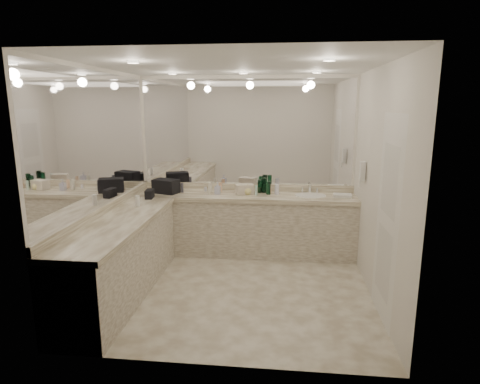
# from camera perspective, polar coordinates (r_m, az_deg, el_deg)

# --- Properties ---
(floor) EXTENTS (3.20, 3.20, 0.00)m
(floor) POSITION_cam_1_polar(r_m,az_deg,el_deg) (5.01, -0.66, -13.43)
(floor) COLOR beige
(floor) RESTS_ON ground
(ceiling) EXTENTS (3.20, 3.20, 0.00)m
(ceiling) POSITION_cam_1_polar(r_m,az_deg,el_deg) (4.54, -0.75, 17.66)
(ceiling) COLOR white
(ceiling) RESTS_ON floor
(wall_back) EXTENTS (3.20, 0.02, 2.60)m
(wall_back) POSITION_cam_1_polar(r_m,az_deg,el_deg) (6.07, 0.97, 3.99)
(wall_back) COLOR silver
(wall_back) RESTS_ON floor
(wall_left) EXTENTS (0.02, 3.00, 2.60)m
(wall_left) POSITION_cam_1_polar(r_m,az_deg,el_deg) (5.04, -19.07, 1.62)
(wall_left) COLOR silver
(wall_left) RESTS_ON floor
(wall_right) EXTENTS (0.02, 3.00, 2.60)m
(wall_right) POSITION_cam_1_polar(r_m,az_deg,el_deg) (4.69, 19.09, 0.86)
(wall_right) COLOR silver
(wall_right) RESTS_ON floor
(vanity_back_base) EXTENTS (3.20, 0.60, 0.84)m
(vanity_back_base) POSITION_cam_1_polar(r_m,az_deg,el_deg) (5.97, 0.68, -4.81)
(vanity_back_base) COLOR beige
(vanity_back_base) RESTS_ON floor
(vanity_back_top) EXTENTS (3.20, 0.64, 0.06)m
(vanity_back_top) POSITION_cam_1_polar(r_m,az_deg,el_deg) (5.85, 0.68, -0.62)
(vanity_back_top) COLOR beige
(vanity_back_top) RESTS_ON vanity_back_base
(vanity_left_base) EXTENTS (0.60, 2.40, 0.84)m
(vanity_left_base) POSITION_cam_1_polar(r_m,az_deg,el_deg) (4.89, -16.61, -9.26)
(vanity_left_base) COLOR beige
(vanity_left_base) RESTS_ON floor
(vanity_left_top) EXTENTS (0.64, 2.42, 0.06)m
(vanity_left_top) POSITION_cam_1_polar(r_m,az_deg,el_deg) (4.75, -16.83, -4.20)
(vanity_left_top) COLOR beige
(vanity_left_top) RESTS_ON vanity_left_base
(backsplash_back) EXTENTS (3.20, 0.04, 0.10)m
(backsplash_back) POSITION_cam_1_polar(r_m,az_deg,el_deg) (6.11, 0.94, 0.72)
(backsplash_back) COLOR beige
(backsplash_back) RESTS_ON vanity_back_top
(backsplash_left) EXTENTS (0.04, 3.00, 0.10)m
(backsplash_left) POSITION_cam_1_polar(r_m,az_deg,el_deg) (5.11, -18.60, -2.25)
(backsplash_left) COLOR beige
(backsplash_left) RESTS_ON vanity_left_top
(mirror_back) EXTENTS (3.12, 0.01, 1.55)m
(mirror_back) POSITION_cam_1_polar(r_m,az_deg,el_deg) (6.01, 0.97, 8.46)
(mirror_back) COLOR white
(mirror_back) RESTS_ON wall_back
(mirror_left) EXTENTS (0.01, 2.92, 1.55)m
(mirror_left) POSITION_cam_1_polar(r_m,az_deg,el_deg) (4.98, -19.33, 7.00)
(mirror_left) COLOR white
(mirror_left) RESTS_ON wall_left
(sink) EXTENTS (0.44, 0.44, 0.03)m
(sink) POSITION_cam_1_polar(r_m,az_deg,el_deg) (5.84, 10.01, -0.56)
(sink) COLOR white
(sink) RESTS_ON vanity_back_top
(faucet) EXTENTS (0.24, 0.16, 0.14)m
(faucet) POSITION_cam_1_polar(r_m,az_deg,el_deg) (6.03, 9.90, 0.57)
(faucet) COLOR silver
(faucet) RESTS_ON vanity_back_top
(wall_phone) EXTENTS (0.06, 0.10, 0.24)m
(wall_phone) POSITION_cam_1_polar(r_m,az_deg,el_deg) (5.35, 17.02, 2.87)
(wall_phone) COLOR white
(wall_phone) RESTS_ON wall_right
(door) EXTENTS (0.02, 0.82, 2.10)m
(door) POSITION_cam_1_polar(r_m,az_deg,el_deg) (4.27, 20.15, -3.74)
(door) COLOR white
(door) RESTS_ON wall_right
(black_toiletry_bag) EXTENTS (0.41, 0.33, 0.20)m
(black_toiletry_bag) POSITION_cam_1_polar(r_m,az_deg,el_deg) (6.01, -10.48, 0.83)
(black_toiletry_bag) COLOR black
(black_toiletry_bag) RESTS_ON vanity_back_top
(black_bag_spill) EXTENTS (0.12, 0.23, 0.12)m
(black_bag_spill) POSITION_cam_1_polar(r_m,az_deg,el_deg) (5.73, -12.73, -0.27)
(black_bag_spill) COLOR black
(black_bag_spill) RESTS_ON vanity_left_top
(cream_cosmetic_case) EXTENTS (0.28, 0.22, 0.14)m
(cream_cosmetic_case) POSITION_cam_1_polar(r_m,az_deg,el_deg) (5.84, 0.63, 0.40)
(cream_cosmetic_case) COLOR beige
(cream_cosmetic_case) RESTS_ON vanity_back_top
(hand_towel) EXTENTS (0.26, 0.19, 0.04)m
(hand_towel) POSITION_cam_1_polar(r_m,az_deg,el_deg) (5.86, 14.36, -0.47)
(hand_towel) COLOR white
(hand_towel) RESTS_ON vanity_back_top
(lotion_left) EXTENTS (0.06, 0.06, 0.14)m
(lotion_left) POSITION_cam_1_polar(r_m,az_deg,el_deg) (5.30, -14.37, -1.27)
(lotion_left) COLOR white
(lotion_left) RESTS_ON vanity_left_top
(soap_bottle_a) EXTENTS (0.07, 0.07, 0.19)m
(soap_bottle_a) POSITION_cam_1_polar(r_m,az_deg,el_deg) (5.93, -4.29, 0.75)
(soap_bottle_a) COLOR silver
(soap_bottle_a) RESTS_ON vanity_back_top
(soap_bottle_b) EXTENTS (0.08, 0.08, 0.17)m
(soap_bottle_b) POSITION_cam_1_polar(r_m,az_deg,el_deg) (5.85, -3.22, 0.54)
(soap_bottle_b) COLOR #B5B6CE
(soap_bottle_b) RESTS_ON vanity_back_top
(soap_bottle_c) EXTENTS (0.13, 0.13, 0.15)m
(soap_bottle_c) POSITION_cam_1_polar(r_m,az_deg,el_deg) (5.80, 1.08, 0.34)
(soap_bottle_c) COLOR #EBE089
(soap_bottle_c) RESTS_ON vanity_back_top
(green_bottle_0) EXTENTS (0.06, 0.06, 0.19)m
(green_bottle_0) POSITION_cam_1_polar(r_m,az_deg,el_deg) (5.83, 4.06, 0.60)
(green_bottle_0) COLOR #145030
(green_bottle_0) RESTS_ON vanity_back_top
(green_bottle_1) EXTENTS (0.07, 0.07, 0.22)m
(green_bottle_1) POSITION_cam_1_polar(r_m,az_deg,el_deg) (5.95, 3.40, 0.96)
(green_bottle_1) COLOR #145030
(green_bottle_1) RESTS_ON vanity_back_top
(green_bottle_2) EXTENTS (0.06, 0.06, 0.19)m
(green_bottle_2) POSITION_cam_1_polar(r_m,az_deg,el_deg) (5.95, 2.82, 0.83)
(green_bottle_2) COLOR #145030
(green_bottle_2) RESTS_ON vanity_back_top
(green_bottle_3) EXTENTS (0.06, 0.06, 0.22)m
(green_bottle_3) POSITION_cam_1_polar(r_m,az_deg,el_deg) (5.96, 3.51, 0.97)
(green_bottle_3) COLOR #145030
(green_bottle_3) RESTS_ON vanity_back_top
(amenity_bottle_0) EXTENTS (0.05, 0.05, 0.07)m
(amenity_bottle_0) POSITION_cam_1_polar(r_m,az_deg,el_deg) (5.93, 4.24, 0.17)
(amenity_bottle_0) COLOR #E0B28C
(amenity_bottle_0) RESTS_ON vanity_back_top
(amenity_bottle_1) EXTENTS (0.04, 0.04, 0.06)m
(amenity_bottle_1) POSITION_cam_1_polar(r_m,az_deg,el_deg) (6.07, -4.93, 0.42)
(amenity_bottle_1) COLOR silver
(amenity_bottle_1) RESTS_ON vanity_back_top
(amenity_bottle_2) EXTENTS (0.04, 0.04, 0.14)m
(amenity_bottle_2) POSITION_cam_1_polar(r_m,az_deg,el_deg) (6.01, -8.24, 0.59)
(amenity_bottle_2) COLOR #3F3F4C
(amenity_bottle_2) RESTS_ON vanity_back_top
(amenity_bottle_3) EXTENTS (0.06, 0.06, 0.15)m
(amenity_bottle_3) POSITION_cam_1_polar(r_m,az_deg,el_deg) (5.85, 5.26, 0.38)
(amenity_bottle_3) COLOR silver
(amenity_bottle_3) RESTS_ON vanity_back_top
(amenity_bottle_4) EXTENTS (0.04, 0.04, 0.08)m
(amenity_bottle_4) POSITION_cam_1_polar(r_m,az_deg,el_deg) (5.97, 2.83, 0.32)
(amenity_bottle_4) COLOR #E57F66
(amenity_bottle_4) RESTS_ON vanity_back_top
(amenity_bottle_5) EXTENTS (0.05, 0.05, 0.14)m
(amenity_bottle_5) POSITION_cam_1_polar(r_m,az_deg,el_deg) (6.03, -2.79, 0.72)
(amenity_bottle_5) COLOR #E0B28C
(amenity_bottle_5) RESTS_ON vanity_back_top
(amenity_bottle_6) EXTENTS (0.04, 0.04, 0.14)m
(amenity_bottle_6) POSITION_cam_1_polar(r_m,az_deg,el_deg) (5.78, 2.32, 0.25)
(amenity_bottle_6) COLOR silver
(amenity_bottle_6) RESTS_ON vanity_back_top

